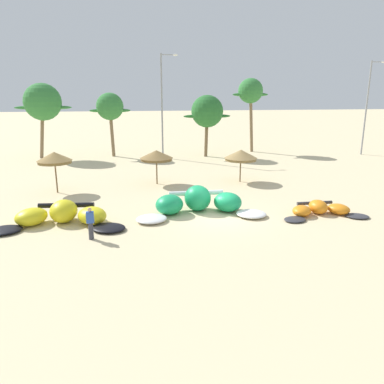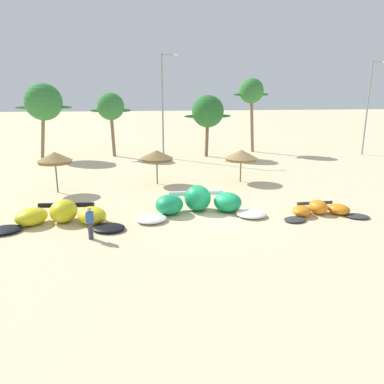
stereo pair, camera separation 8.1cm
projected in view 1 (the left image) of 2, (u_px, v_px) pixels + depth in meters
name	position (u px, v px, depth m)	size (l,w,h in m)	color
ground_plane	(219.00, 216.00, 21.67)	(260.00, 260.00, 0.00)	beige
kite_far_left	(62.00, 216.00, 20.30)	(7.47, 3.75, 1.24)	black
kite_left	(199.00, 203.00, 22.24)	(7.96, 3.58, 1.56)	white
kite_left_of_center	(320.00, 210.00, 21.90)	(5.39, 2.46, 0.81)	#333338
beach_umbrella_near_van	(54.00, 158.00, 26.19)	(2.42, 2.42, 2.95)	brown
beach_umbrella_middle	(156.00, 155.00, 28.85)	(2.56, 2.56, 2.66)	brown
beach_umbrella_near_palms	(241.00, 155.00, 29.57)	(2.61, 2.61, 2.60)	brown
person_near_kites	(90.00, 223.00, 18.11)	(0.36, 0.24, 1.62)	#383842
palm_leftmost	(43.00, 102.00, 39.55)	(5.87, 3.91, 7.96)	#7F6647
palm_left	(110.00, 107.00, 40.78)	(4.44, 2.96, 6.98)	#7F6647
palm_left_of_gap	(207.00, 112.00, 40.82)	(5.26, 3.50, 6.73)	brown
palm_center_left	(251.00, 92.00, 43.62)	(4.33, 2.88, 8.61)	#7F6647
lamppost_west	(163.00, 102.00, 39.56)	(1.87, 0.24, 10.88)	gray
lamppost_west_center	(368.00, 104.00, 41.95)	(1.78, 0.24, 10.37)	gray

